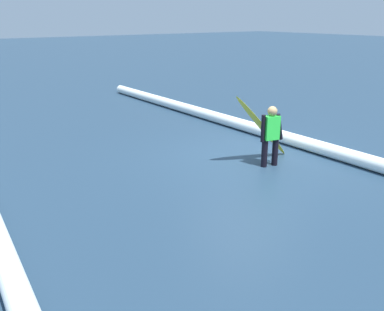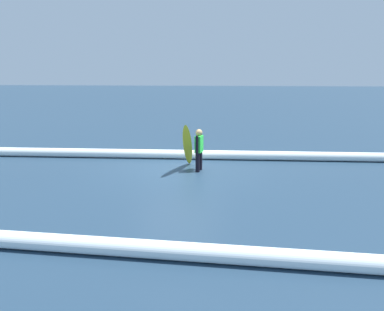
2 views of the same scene
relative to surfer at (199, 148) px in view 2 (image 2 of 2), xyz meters
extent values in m
plane|color=#21384D|center=(0.72, 0.05, -0.78)|extent=(123.83, 123.83, 0.00)
cylinder|color=black|center=(0.03, 0.14, -0.46)|extent=(0.14, 0.14, 0.64)
cylinder|color=black|center=(-0.03, -0.14, -0.46)|extent=(0.14, 0.14, 0.64)
cube|color=#2DD83F|center=(0.00, 0.00, 0.13)|extent=(0.28, 0.38, 0.54)
sphere|color=tan|center=(0.00, 0.00, 0.50)|extent=(0.22, 0.22, 0.22)
cylinder|color=black|center=(0.05, 0.21, 0.13)|extent=(0.09, 0.10, 0.62)
cylinder|color=black|center=(-0.05, -0.21, 0.13)|extent=(0.09, 0.23, 0.62)
ellipsoid|color=yellow|center=(0.38, -0.10, 0.04)|extent=(0.31, 1.73, 1.67)
ellipsoid|color=blue|center=(0.38, -0.10, 0.05)|extent=(0.12, 1.39, 1.34)
cylinder|color=white|center=(-2.24, -1.66, -0.61)|extent=(25.65, 0.65, 0.34)
cylinder|color=white|center=(0.43, 5.81, -0.61)|extent=(22.80, 1.73, 0.33)
camera|label=1|loc=(-6.16, 6.66, 2.50)|focal=38.50mm
camera|label=2|loc=(-0.69, 11.72, 2.51)|focal=34.53mm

